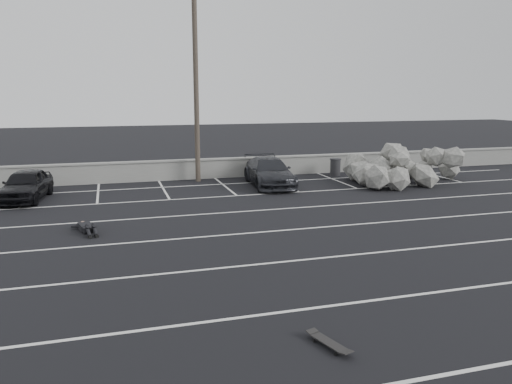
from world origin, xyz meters
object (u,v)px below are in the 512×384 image
object	(u,v)px
trash_bin	(335,167)
car_left	(26,185)
person	(86,224)
skateboard	(329,343)
utility_pole	(196,85)
riprap_pile	(387,173)
car_right	(269,172)

from	to	relation	value
trash_bin	car_left	bearing A→B (deg)	-172.11
person	skateboard	bearing A→B (deg)	-79.01
car_left	utility_pole	distance (m)	9.31
riprap_pile	skateboard	world-z (taller)	riprap_pile
car_left	trash_bin	bearing A→B (deg)	16.25
car_right	utility_pole	bearing A→B (deg)	149.60
skateboard	person	bearing A→B (deg)	97.99
utility_pole	trash_bin	size ratio (longest dim) A/B	10.18
riprap_pile	car_left	bearing A→B (deg)	176.95
person	skateboard	size ratio (longest dim) A/B	2.55
car_right	riprap_pile	size ratio (longest dim) A/B	0.72
person	riprap_pile	bearing A→B (deg)	4.34
utility_pole	skateboard	world-z (taller)	utility_pole
skateboard	car_right	bearing A→B (deg)	58.45
utility_pole	person	xyz separation A→B (m)	(-5.26, -8.30, -4.72)
riprap_pile	skateboard	distance (m)	17.42
car_right	person	bearing A→B (deg)	-139.78
utility_pole	trash_bin	xyz separation A→B (m)	(7.65, -0.35, -4.44)
car_left	car_right	world-z (taller)	car_right
trash_bin	riprap_pile	bearing A→B (deg)	-65.23
car_left	riprap_pile	bearing A→B (deg)	5.31
car_right	riprap_pile	bearing A→B (deg)	-7.06
car_left	skateboard	distance (m)	16.92
car_right	riprap_pile	distance (m)	6.00
car_right	skateboard	xyz separation A→B (m)	(-3.90, -15.61, -0.60)
utility_pole	riprap_pile	bearing A→B (deg)	-20.63
trash_bin	skateboard	size ratio (longest dim) A/B	1.07
person	utility_pole	bearing A→B (deg)	43.10
utility_pole	trash_bin	bearing A→B (deg)	-2.65
car_right	trash_bin	distance (m)	4.84
person	trash_bin	bearing A→B (deg)	17.09
utility_pole	skateboard	distance (m)	18.49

